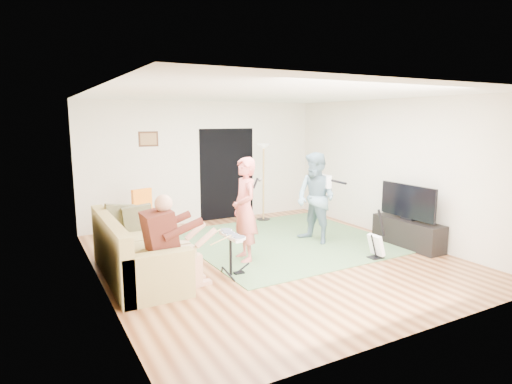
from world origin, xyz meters
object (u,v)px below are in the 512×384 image
guitar_spare (376,245)px  tv_cabinet (408,233)px  drum_kit (231,257)px  sofa (132,257)px  torchiere_lamp (264,168)px  singer (245,210)px  dining_chair (148,223)px  guitarist (316,198)px  television (408,201)px

guitar_spare → tv_cabinet: guitar_spare is taller
drum_kit → sofa: bearing=153.5°
torchiere_lamp → sofa: bearing=-147.6°
singer → dining_chair: size_ratio=1.71×
tv_cabinet → sofa: bearing=170.0°
sofa → tv_cabinet: 4.88m
guitarist → tv_cabinet: (1.34, -1.02, -0.60)m
drum_kit → guitar_spare: guitar_spare is taller
singer → dining_chair: (-1.11, 1.89, -0.50)m
sofa → dining_chair: bearing=68.4°
drum_kit → dining_chair: (-0.59, 2.44, 0.06)m
guitarist → guitar_spare: (0.32, -1.28, -0.61)m
torchiere_lamp → television: bearing=-67.7°
guitarist → torchiere_lamp: torchiere_lamp is taller
drum_kit → singer: (0.52, 0.55, 0.56)m
torchiere_lamp → dining_chair: size_ratio=1.76×
drum_kit → guitarist: 2.38m
sofa → singer: singer is taller
guitar_spare → dining_chair: dining_chair is taller
sofa → guitarist: 3.51m
guitar_spare → guitarist: bearing=103.9°
tv_cabinet → guitarist: bearing=142.6°
guitar_spare → tv_cabinet: size_ratio=0.60×
drum_kit → torchiere_lamp: torchiere_lamp is taller
drum_kit → television: size_ratio=0.56×
guitar_spare → television: 1.17m
guitarist → television: (1.29, -1.02, -0.00)m
dining_chair → guitarist: bearing=-48.3°
torchiere_lamp → television: size_ratio=1.47×
guitarist → drum_kit: bearing=-80.7°
singer → sofa: bearing=-85.9°
sofa → television: television is taller
sofa → torchiere_lamp: 4.24m
singer → television: bearing=82.9°
tv_cabinet → guitar_spare: bearing=-166.0°
guitarist → tv_cabinet: 1.79m
sofa → singer: size_ratio=1.33×
guitar_spare → tv_cabinet: (1.02, 0.26, 0.01)m
drum_kit → torchiere_lamp: (2.20, 2.87, 0.91)m
singer → guitarist: 1.66m
drum_kit → guitar_spare: 2.52m
drum_kit → guitarist: (2.16, 0.83, 0.56)m
sofa → tv_cabinet: bearing=-10.0°
guitar_spare → dining_chair: size_ratio=0.85×
sofa → singer: (1.82, -0.10, 0.55)m
singer → torchiere_lamp: (1.67, 2.32, 0.35)m
guitarist → dining_chair: bearing=-132.0°
drum_kit → dining_chair: size_ratio=0.67×
dining_chair → television: bearing=-51.1°
singer → guitarist: (1.64, 0.28, -0.00)m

